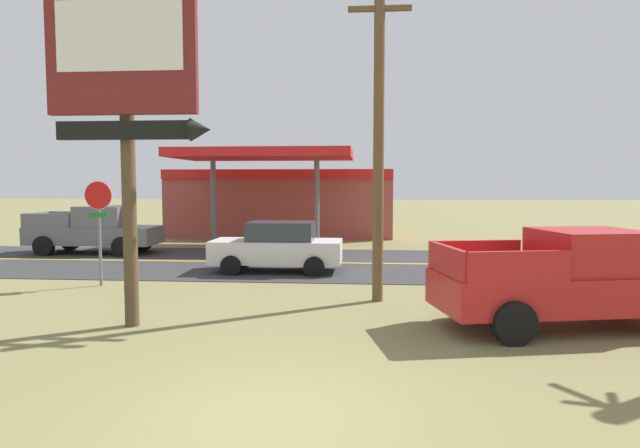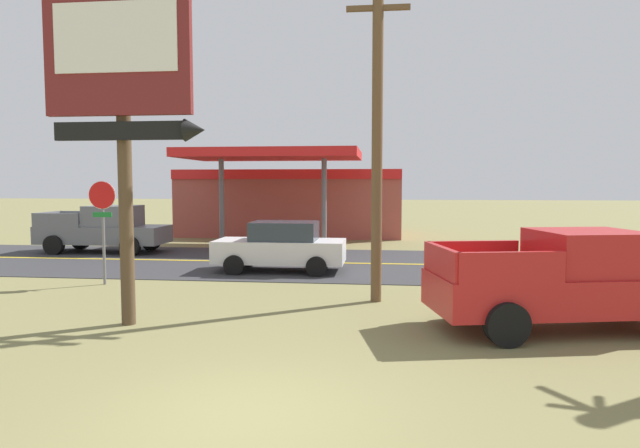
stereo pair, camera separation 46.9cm
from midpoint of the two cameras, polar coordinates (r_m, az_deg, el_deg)
ground_plane at (r=7.18m, az=-5.86°, el=-19.45°), size 180.00×180.00×0.00m
road_asphalt at (r=19.68m, az=2.37°, el=-4.12°), size 140.00×8.00×0.02m
road_centre_line at (r=19.68m, az=2.37°, el=-4.08°), size 126.00×0.20×0.01m
motel_sign at (r=11.60m, az=-18.84°, el=13.27°), size 3.23×0.54×6.91m
stop_sign at (r=16.50m, az=-21.03°, el=1.02°), size 0.80×0.08×2.95m
utility_pole at (r=13.35m, az=7.03°, el=10.83°), size 1.67×0.26×8.30m
gas_station at (r=30.72m, az=-2.45°, el=2.53°), size 12.00×11.50×4.40m
pickup_red_parked_on_lawn at (r=11.91m, az=25.52°, el=-5.43°), size 5.50×3.04×1.96m
pickup_grey_on_road at (r=24.27m, az=-21.03°, el=-0.54°), size 5.20×2.24×1.96m
car_white_near_lane at (r=17.80m, az=-3.32°, el=-2.35°), size 4.20×2.00×1.64m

